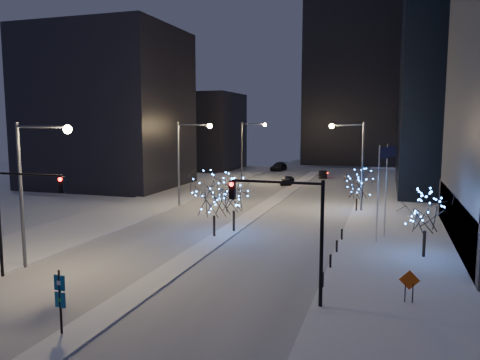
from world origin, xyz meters
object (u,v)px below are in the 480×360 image
at_px(street_lamp_w_near, 33,175).
at_px(holiday_tree_median_near, 214,194).
at_px(car_far, 279,167).
at_px(car_mid, 323,174).
at_px(traffic_signal_west, 18,206).
at_px(traffic_signal_east, 293,220).
at_px(construction_sign, 409,283).
at_px(holiday_tree_median_far, 234,196).
at_px(car_near, 287,181).
at_px(holiday_tree_plaza_far, 357,185).
at_px(wayfinding_sign, 60,296).
at_px(street_lamp_w_mid, 187,152).
at_px(street_lamp_east, 354,154).
at_px(street_lamp_w_far, 248,143).
at_px(holiday_tree_plaza_near, 426,212).

xyz_separation_m(street_lamp_w_near, holiday_tree_median_near, (8.44, 11.84, -2.61)).
bearing_deg(car_far, car_mid, -38.68).
distance_m(traffic_signal_west, traffic_signal_east, 17.41).
height_order(car_mid, car_far, car_far).
bearing_deg(construction_sign, holiday_tree_median_far, 135.06).
distance_m(car_mid, holiday_tree_median_near, 47.05).
bearing_deg(holiday_tree_median_near, traffic_signal_west, -119.84).
bearing_deg(street_lamp_w_near, car_near, 81.06).
xyz_separation_m(holiday_tree_plaza_far, wayfinding_sign, (-11.12, -35.63, -1.03)).
xyz_separation_m(traffic_signal_west, traffic_signal_east, (17.38, 1.00, 0.00)).
bearing_deg(street_lamp_w_near, holiday_tree_plaza_far, 54.87).
xyz_separation_m(street_lamp_w_mid, holiday_tree_median_far, (9.44, -10.79, -3.09)).
distance_m(street_lamp_w_mid, street_lamp_east, 19.26).
height_order(car_far, holiday_tree_plaza_far, holiday_tree_plaza_far).
height_order(street_lamp_w_mid, street_lamp_w_far, same).
distance_m(traffic_signal_west, construction_sign, 23.95).
bearing_deg(street_lamp_east, wayfinding_sign, -106.56).
distance_m(car_mid, holiday_tree_median_far, 44.60).
bearing_deg(street_lamp_w_near, street_lamp_east, 55.81).
height_order(street_lamp_east, holiday_tree_median_near, street_lamp_east).
relative_size(traffic_signal_west, car_far, 1.23).
bearing_deg(car_near, holiday_tree_median_far, -88.33).
bearing_deg(holiday_tree_median_near, wayfinding_sign, -90.36).
xyz_separation_m(traffic_signal_west, holiday_tree_plaza_far, (18.94, 29.63, -1.76)).
distance_m(street_lamp_east, car_mid, 32.11).
xyz_separation_m(car_mid, wayfinding_sign, (-3.17, -66.68, 1.30)).
bearing_deg(holiday_tree_median_near, holiday_tree_median_far, 67.19).
height_order(car_near, holiday_tree_plaza_near, holiday_tree_plaza_near).
bearing_deg(street_lamp_w_far, traffic_signal_west, -89.45).
relative_size(street_lamp_w_mid, wayfinding_sign, 3.10).
xyz_separation_m(car_mid, construction_sign, (12.51, -57.70, 0.57)).
bearing_deg(car_near, wayfinding_sign, -90.88).
relative_size(holiday_tree_median_near, construction_sign, 3.36).
bearing_deg(street_lamp_w_mid, car_mid, 71.17).
height_order(street_lamp_w_near, holiday_tree_plaza_far, street_lamp_w_near).
bearing_deg(car_near, holiday_tree_plaza_far, -60.35).
relative_size(street_lamp_w_far, car_far, 1.76).
xyz_separation_m(street_lamp_w_near, holiday_tree_plaza_near, (25.39, 10.69, -3.02)).
xyz_separation_m(holiday_tree_median_far, wayfinding_sign, (-1.12, -22.21, -1.43)).
bearing_deg(street_lamp_w_near, car_mid, 78.93).
bearing_deg(street_lamp_w_near, holiday_tree_plaza_near, 22.82).
distance_m(street_lamp_w_near, holiday_tree_plaza_far, 33.96).
bearing_deg(car_near, holiday_tree_plaza_near, -65.65).
distance_m(traffic_signal_east, holiday_tree_plaza_near, 13.95).
xyz_separation_m(street_lamp_w_near, car_near, (7.44, 47.26, -5.76)).
distance_m(car_near, car_mid, 12.12).
bearing_deg(street_lamp_w_near, street_lamp_w_far, 90.00).
distance_m(street_lamp_w_mid, traffic_signal_west, 27.06).
bearing_deg(street_lamp_w_near, holiday_tree_median_far, 56.42).
bearing_deg(holiday_tree_median_far, holiday_tree_plaza_near, -12.47).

